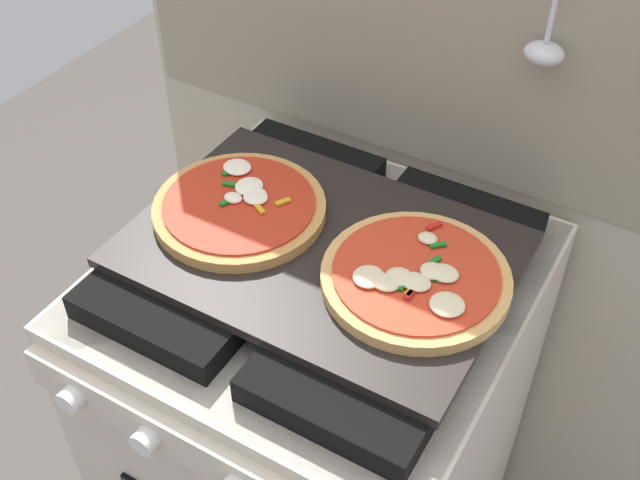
{
  "coord_description": "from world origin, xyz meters",
  "views": [
    {
      "loc": [
        0.41,
        -0.71,
        1.67
      ],
      "look_at": [
        0.0,
        0.0,
        0.93
      ],
      "focal_mm": 43.73,
      "sensor_mm": 36.0,
      "label": 1
    }
  ],
  "objects": [
    {
      "name": "pizza_right",
      "position": [
        0.15,
        -0.0,
        0.93
      ],
      "size": [
        0.26,
        0.26,
        0.03
      ],
      "color": "tan",
      "rests_on": "baking_tray"
    },
    {
      "name": "baking_tray",
      "position": [
        0.0,
        0.0,
        0.91
      ],
      "size": [
        0.54,
        0.38,
        0.02
      ],
      "primitive_type": "cube",
      "color": "black",
      "rests_on": "stove"
    },
    {
      "name": "pizza_left",
      "position": [
        -0.14,
        0.0,
        0.93
      ],
      "size": [
        0.26,
        0.26,
        0.03
      ],
      "color": "#C18947",
      "rests_on": "baking_tray"
    },
    {
      "name": "kitchen_backsplash",
      "position": [
        0.0,
        0.33,
        0.79
      ],
      "size": [
        1.1,
        0.08,
        1.55
      ],
      "color": "#B2A893",
      "rests_on": "ground_plane"
    },
    {
      "name": "stove",
      "position": [
        -0.0,
        -0.0,
        0.45
      ],
      "size": [
        0.6,
        0.64,
        0.9
      ],
      "color": "beige",
      "rests_on": "ground_plane"
    }
  ]
}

